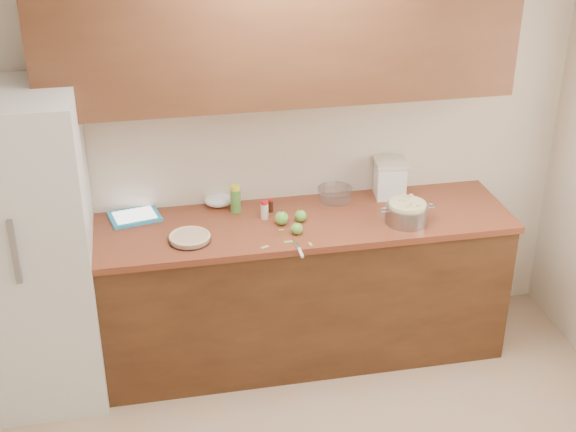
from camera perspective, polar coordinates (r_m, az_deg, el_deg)
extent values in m
plane|color=beige|center=(4.75, -0.91, 5.46)|extent=(3.60, 0.00, 3.60)
cube|color=#543017|center=(4.86, -0.14, -5.43)|extent=(2.60, 0.65, 0.88)
cube|color=brown|center=(4.63, -0.15, -0.61)|extent=(2.64, 0.68, 0.04)
cube|color=#5A321B|center=(4.39, -0.56, 12.57)|extent=(2.60, 0.34, 0.70)
cube|color=silver|center=(4.57, -18.07, -2.42)|extent=(0.70, 0.70, 1.80)
cylinder|color=silver|center=(4.44, -7.00, -1.59)|extent=(0.24, 0.24, 0.03)
cylinder|color=#DFB88D|center=(4.43, -7.00, -1.57)|extent=(0.21, 0.21, 0.03)
torus|color=#DFB88D|center=(4.43, -7.01, -1.44)|extent=(0.23, 0.23, 0.02)
cylinder|color=gray|center=(4.64, 8.45, 0.13)|extent=(0.24, 0.24, 0.10)
torus|color=gray|center=(4.58, 6.86, 0.42)|extent=(0.06, 0.06, 0.01)
torus|color=gray|center=(4.66, 10.07, 0.71)|extent=(0.06, 0.06, 0.01)
cylinder|color=#F4EBA4|center=(4.63, 8.46, 0.31)|extent=(0.21, 0.21, 0.11)
cube|color=white|center=(4.92, 7.25, 2.56)|extent=(0.19, 0.19, 0.21)
cube|color=beige|center=(4.87, 7.33, 3.81)|extent=(0.21, 0.21, 0.02)
cube|color=#2999C7|center=(4.74, -10.85, -0.04)|extent=(0.32, 0.27, 0.02)
cube|color=white|center=(4.73, -10.86, 0.07)|extent=(0.26, 0.21, 0.00)
cube|color=gray|center=(4.36, 0.65, -2.12)|extent=(0.02, 0.10, 0.00)
cylinder|color=white|center=(4.28, 0.91, -2.63)|extent=(0.02, 0.09, 0.02)
cylinder|color=#4C8C38|center=(4.71, -3.75, 1.09)|extent=(0.06, 0.06, 0.14)
cylinder|color=yellow|center=(4.68, -3.78, 2.02)|extent=(0.05, 0.05, 0.03)
cylinder|color=beige|center=(4.63, -1.68, 0.33)|extent=(0.05, 0.05, 0.09)
cylinder|color=red|center=(4.61, -1.69, 0.95)|extent=(0.04, 0.04, 0.02)
cylinder|color=black|center=(4.71, -1.24, 0.69)|extent=(0.03, 0.03, 0.07)
cylinder|color=red|center=(4.70, -1.25, 1.16)|extent=(0.03, 0.03, 0.01)
cylinder|color=silver|center=(4.87, 3.35, 1.58)|extent=(0.20, 0.20, 0.08)
torus|color=silver|center=(4.85, 3.36, 1.96)|extent=(0.21, 0.21, 0.01)
ellipsoid|color=white|center=(4.80, -4.94, 1.12)|extent=(0.20, 0.17, 0.07)
sphere|color=#63AA3A|center=(4.57, -0.46, -0.15)|extent=(0.08, 0.08, 0.08)
cylinder|color=#3F2D19|center=(4.55, -0.46, 0.37)|extent=(0.01, 0.01, 0.01)
sphere|color=#63AA3A|center=(4.60, 0.90, 0.01)|extent=(0.07, 0.07, 0.07)
cylinder|color=#3F2D19|center=(4.58, 0.90, 0.47)|extent=(0.01, 0.01, 0.01)
sphere|color=#63AA3A|center=(4.47, 0.63, -0.90)|extent=(0.07, 0.07, 0.07)
cylinder|color=#3F2D19|center=(4.45, 0.64, -0.45)|extent=(0.01, 0.01, 0.01)
cube|color=#7EB256|center=(4.52, -0.48, -1.00)|extent=(0.03, 0.02, 0.00)
cube|color=#7EB256|center=(4.40, 0.03, -1.84)|extent=(0.05, 0.02, 0.00)
cube|color=#7EB256|center=(4.35, -1.66, -2.22)|extent=(0.05, 0.03, 0.00)
cube|color=#7EB256|center=(4.38, 1.60, -2.01)|extent=(0.02, 0.04, 0.00)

